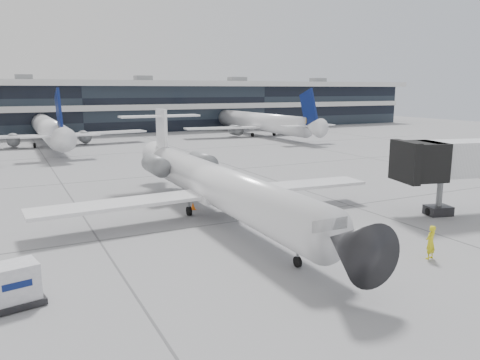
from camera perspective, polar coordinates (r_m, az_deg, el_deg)
ground at (r=33.84m, az=0.14°, el=-4.98°), size 220.00×220.00×0.00m
terminal at (r=112.06m, az=-19.45°, el=8.18°), size 170.00×22.00×10.00m
bg_jet_center at (r=84.78m, az=-22.14°, el=3.89°), size 32.00×40.00×9.60m
bg_jet_right at (r=96.58m, az=2.28°, el=5.46°), size 32.00×40.00×9.60m
regional_jet at (r=34.28m, az=-3.09°, el=-0.40°), size 25.92×32.22×7.46m
ramp_worker at (r=28.27m, az=22.20°, el=-7.03°), size 0.78×0.59×1.93m
cargo_uld at (r=23.04m, az=-25.88°, el=-11.47°), size 2.57×2.10×1.87m
traffic_cone at (r=37.03m, az=-5.76°, el=-3.19°), size 0.51×0.51×0.58m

